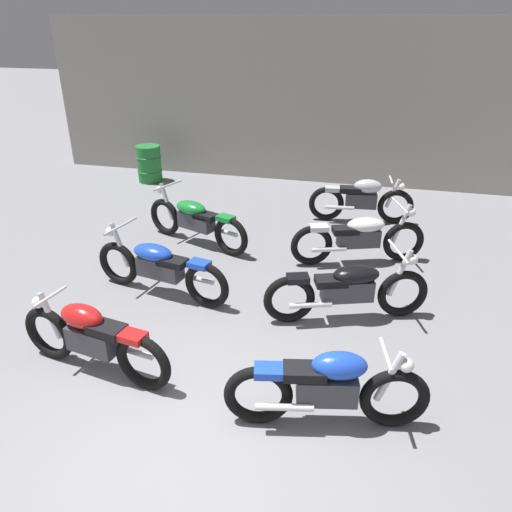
{
  "coord_description": "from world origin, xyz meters",
  "views": [
    {
      "loc": [
        1.47,
        -2.87,
        3.63
      ],
      "look_at": [
        0.0,
        3.14,
        0.55
      ],
      "focal_mm": 34.41,
      "sensor_mm": 36.0,
      "label": 1
    }
  ],
  "objects_px": {
    "motorcycle_left_row_0": "(92,338)",
    "motorcycle_right_row_2": "(359,237)",
    "motorcycle_left_row_1": "(159,266)",
    "motorcycle_left_row_2": "(196,220)",
    "motorcycle_right_row_1": "(348,289)",
    "oil_drum": "(149,164)",
    "motorcycle_right_row_3": "(362,199)",
    "motorcycle_right_row_0": "(328,387)"
  },
  "relations": [
    {
      "from": "motorcycle_left_row_0",
      "to": "motorcycle_right_row_2",
      "type": "distance_m",
      "value": 4.36
    },
    {
      "from": "motorcycle_left_row_1",
      "to": "motorcycle_left_row_2",
      "type": "relative_size",
      "value": 1.04
    },
    {
      "from": "motorcycle_right_row_1",
      "to": "oil_drum",
      "type": "xyz_separation_m",
      "value": [
        -5.01,
        4.85,
        -0.03
      ]
    },
    {
      "from": "motorcycle_left_row_1",
      "to": "motorcycle_right_row_2",
      "type": "height_order",
      "value": "same"
    },
    {
      "from": "motorcycle_left_row_1",
      "to": "motorcycle_right_row_3",
      "type": "height_order",
      "value": "motorcycle_left_row_1"
    },
    {
      "from": "motorcycle_left_row_0",
      "to": "oil_drum",
      "type": "height_order",
      "value": "motorcycle_left_row_0"
    },
    {
      "from": "oil_drum",
      "to": "motorcycle_left_row_1",
      "type": "bearing_deg",
      "value": -63.72
    },
    {
      "from": "motorcycle_left_row_2",
      "to": "oil_drum",
      "type": "distance_m",
      "value": 3.87
    },
    {
      "from": "motorcycle_left_row_1",
      "to": "motorcycle_left_row_2",
      "type": "height_order",
      "value": "same"
    },
    {
      "from": "motorcycle_left_row_1",
      "to": "motorcycle_left_row_0",
      "type": "bearing_deg",
      "value": -90.74
    },
    {
      "from": "motorcycle_right_row_1",
      "to": "oil_drum",
      "type": "height_order",
      "value": "motorcycle_right_row_1"
    },
    {
      "from": "motorcycle_left_row_0",
      "to": "motorcycle_right_row_1",
      "type": "distance_m",
      "value": 3.16
    },
    {
      "from": "motorcycle_right_row_2",
      "to": "oil_drum",
      "type": "height_order",
      "value": "motorcycle_right_row_2"
    },
    {
      "from": "motorcycle_right_row_1",
      "to": "oil_drum",
      "type": "bearing_deg",
      "value": 135.93
    },
    {
      "from": "oil_drum",
      "to": "motorcycle_right_row_3",
      "type": "bearing_deg",
      "value": -15.57
    },
    {
      "from": "motorcycle_right_row_2",
      "to": "motorcycle_right_row_0",
      "type": "bearing_deg",
      "value": -91.61
    },
    {
      "from": "motorcycle_left_row_2",
      "to": "oil_drum",
      "type": "height_order",
      "value": "motorcycle_left_row_2"
    },
    {
      "from": "motorcycle_right_row_0",
      "to": "motorcycle_left_row_1",
      "type": "bearing_deg",
      "value": 143.24
    },
    {
      "from": "motorcycle_right_row_3",
      "to": "oil_drum",
      "type": "height_order",
      "value": "motorcycle_right_row_3"
    },
    {
      "from": "motorcycle_left_row_0",
      "to": "motorcycle_right_row_3",
      "type": "distance_m",
      "value": 5.83
    },
    {
      "from": "motorcycle_left_row_1",
      "to": "motorcycle_right_row_3",
      "type": "relative_size",
      "value": 1.09
    },
    {
      "from": "motorcycle_right_row_3",
      "to": "oil_drum",
      "type": "relative_size",
      "value": 2.32
    },
    {
      "from": "motorcycle_left_row_0",
      "to": "motorcycle_left_row_2",
      "type": "height_order",
      "value": "motorcycle_left_row_2"
    },
    {
      "from": "motorcycle_left_row_0",
      "to": "oil_drum",
      "type": "bearing_deg",
      "value": 109.81
    },
    {
      "from": "motorcycle_left_row_0",
      "to": "motorcycle_left_row_1",
      "type": "xyz_separation_m",
      "value": [
        0.02,
        1.74,
        -0.01
      ]
    },
    {
      "from": "motorcycle_right_row_1",
      "to": "motorcycle_right_row_3",
      "type": "distance_m",
      "value": 3.46
    },
    {
      "from": "motorcycle_left_row_2",
      "to": "motorcycle_right_row_1",
      "type": "bearing_deg",
      "value": -32.66
    },
    {
      "from": "oil_drum",
      "to": "motorcycle_right_row_2",
      "type": "bearing_deg",
      "value": -32.01
    },
    {
      "from": "motorcycle_left_row_1",
      "to": "motorcycle_right_row_2",
      "type": "bearing_deg",
      "value": 32.38
    },
    {
      "from": "motorcycle_left_row_0",
      "to": "motorcycle_left_row_2",
      "type": "distance_m",
      "value": 3.49
    },
    {
      "from": "motorcycle_left_row_1",
      "to": "motorcycle_left_row_2",
      "type": "bearing_deg",
      "value": 93.26
    },
    {
      "from": "motorcycle_right_row_1",
      "to": "motorcycle_right_row_2",
      "type": "relative_size",
      "value": 1.0
    },
    {
      "from": "motorcycle_left_row_2",
      "to": "motorcycle_left_row_1",
      "type": "bearing_deg",
      "value": -86.74
    },
    {
      "from": "motorcycle_right_row_2",
      "to": "motorcycle_left_row_0",
      "type": "bearing_deg",
      "value": -128.09
    },
    {
      "from": "motorcycle_right_row_3",
      "to": "motorcycle_right_row_2",
      "type": "bearing_deg",
      "value": -88.34
    },
    {
      "from": "motorcycle_left_row_2",
      "to": "motorcycle_right_row_3",
      "type": "xyz_separation_m",
      "value": [
        2.71,
        1.72,
        0.01
      ]
    },
    {
      "from": "motorcycle_left_row_1",
      "to": "motorcycle_left_row_2",
      "type": "xyz_separation_m",
      "value": [
        -0.1,
        1.74,
        0.0
      ]
    },
    {
      "from": "motorcycle_right_row_1",
      "to": "motorcycle_left_row_0",
      "type": "bearing_deg",
      "value": -146.52
    },
    {
      "from": "motorcycle_right_row_3",
      "to": "motorcycle_right_row_0",
      "type": "bearing_deg",
      "value": -90.54
    },
    {
      "from": "motorcycle_left_row_2",
      "to": "motorcycle_right_row_0",
      "type": "height_order",
      "value": "motorcycle_left_row_2"
    },
    {
      "from": "motorcycle_right_row_0",
      "to": "motorcycle_right_row_1",
      "type": "bearing_deg",
      "value": 88.51
    },
    {
      "from": "motorcycle_left_row_2",
      "to": "motorcycle_right_row_2",
      "type": "height_order",
      "value": "same"
    }
  ]
}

